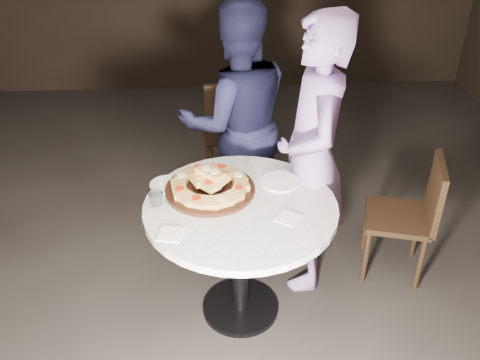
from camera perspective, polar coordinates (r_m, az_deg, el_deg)
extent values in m
plane|color=black|center=(3.54, -2.30, -12.49)|extent=(7.00, 7.00, 0.00)
cylinder|color=black|center=(3.46, 0.05, -13.40)|extent=(0.63, 0.63, 0.03)
cylinder|color=black|center=(3.19, 0.06, -8.57)|extent=(0.13, 0.13, 0.74)
cylinder|color=silver|center=(2.96, 0.06, -3.00)|extent=(1.43, 1.43, 0.04)
cylinder|color=black|center=(3.05, -3.22, -1.01)|extent=(0.66, 0.66, 0.02)
cube|color=#AF8444|center=(2.98, -0.11, -1.19)|extent=(0.11, 0.13, 0.05)
cylinder|color=#B8290E|center=(2.97, -0.11, -0.82)|extent=(0.06, 0.06, 0.01)
cube|color=#AF8444|center=(3.04, 0.11, -0.47)|extent=(0.10, 0.12, 0.05)
cube|color=#AF8444|center=(3.09, -0.18, 0.21)|extent=(0.11, 0.13, 0.05)
cylinder|color=beige|center=(3.08, -0.18, 0.57)|extent=(0.06, 0.06, 0.01)
cube|color=#AF8444|center=(3.14, -0.91, 0.77)|extent=(0.13, 0.14, 0.05)
cube|color=#AF8444|center=(3.17, -1.96, 1.12)|extent=(0.14, 0.13, 0.05)
cylinder|color=#B8290E|center=(3.16, -1.96, 1.47)|extent=(0.07, 0.07, 0.01)
cube|color=#AF8444|center=(3.19, -3.18, 1.22)|extent=(0.12, 0.09, 0.05)
cube|color=#AF8444|center=(3.18, -4.40, 1.08)|extent=(0.12, 0.10, 0.05)
cylinder|color=#B8290E|center=(3.17, -4.42, 1.43)|extent=(0.06, 0.06, 0.01)
cube|color=#AF8444|center=(3.15, -5.47, 0.69)|extent=(0.13, 0.14, 0.05)
cube|color=#AF8444|center=(3.10, -6.23, 0.12)|extent=(0.12, 0.13, 0.05)
cylinder|color=beige|center=(3.09, -6.26, 0.47)|extent=(0.07, 0.07, 0.01)
cube|color=#AF8444|center=(3.05, -6.57, -0.57)|extent=(0.10, 0.12, 0.05)
cube|color=#AF8444|center=(2.99, -6.40, -1.28)|extent=(0.10, 0.12, 0.05)
cylinder|color=#B8290E|center=(2.98, -6.42, -0.92)|extent=(0.06, 0.06, 0.01)
cube|color=#AF8444|center=(2.94, -5.72, -1.90)|extent=(0.14, 0.14, 0.05)
cube|color=#AF8444|center=(2.90, -4.63, -2.31)|extent=(0.13, 0.12, 0.05)
cylinder|color=#B8290E|center=(2.89, -4.65, -1.94)|extent=(0.06, 0.06, 0.01)
cube|color=#AF8444|center=(2.89, -3.30, -2.45)|extent=(0.12, 0.10, 0.05)
cube|color=#AF8444|center=(2.90, -1.95, -2.27)|extent=(0.13, 0.12, 0.05)
cylinder|color=beige|center=(2.89, -1.96, -1.90)|extent=(0.06, 0.06, 0.01)
cube|color=#AF8444|center=(2.93, -0.83, -1.83)|extent=(0.14, 0.13, 0.05)
cube|color=#AF8444|center=(3.02, -2.17, 0.04)|extent=(0.13, 0.14, 0.04)
cylinder|color=#2D6B1E|center=(3.00, -2.18, 0.41)|extent=(0.07, 0.07, 0.01)
cube|color=#AF8444|center=(3.07, -3.24, 0.60)|extent=(0.13, 0.12, 0.04)
cylinder|color=beige|center=(3.05, -3.26, 0.96)|extent=(0.07, 0.07, 0.01)
cube|color=#AF8444|center=(3.02, -4.34, 0.00)|extent=(0.12, 0.13, 0.05)
cylinder|color=orange|center=(3.01, -4.36, 0.37)|extent=(0.07, 0.07, 0.01)
cube|color=#AF8444|center=(2.97, -3.27, -0.57)|extent=(0.13, 0.14, 0.05)
cylinder|color=#B8290E|center=(2.96, -3.28, -0.20)|extent=(0.07, 0.07, 0.01)
cube|color=#AF8444|center=(2.99, -2.73, 0.53)|extent=(0.13, 0.14, 0.05)
cylinder|color=beige|center=(2.98, -2.74, 0.90)|extent=(0.07, 0.07, 0.01)
cube|color=#AF8444|center=(3.02, -3.60, 0.86)|extent=(0.14, 0.13, 0.05)
cylinder|color=beige|center=(3.01, -3.62, 1.23)|extent=(0.07, 0.07, 0.01)
cylinder|color=white|center=(3.13, -7.87, -0.48)|extent=(0.26, 0.26, 0.01)
cylinder|color=white|center=(3.14, 4.32, -0.15)|extent=(0.25, 0.25, 0.01)
imported|color=silver|center=(2.95, -8.92, -2.03)|extent=(0.11, 0.11, 0.08)
cube|color=white|center=(2.76, -7.41, -5.73)|extent=(0.14, 0.14, 0.01)
cube|color=white|center=(2.85, 5.16, -4.06)|extent=(0.16, 0.16, 0.01)
cube|color=black|center=(4.39, -0.79, 5.37)|extent=(0.48, 0.48, 0.04)
cube|color=black|center=(4.07, -0.50, 6.98)|extent=(0.46, 0.06, 0.50)
cylinder|color=black|center=(4.70, 1.42, 3.90)|extent=(0.04, 0.04, 0.50)
cylinder|color=black|center=(4.67, -3.43, 3.65)|extent=(0.04, 0.04, 0.50)
cylinder|color=black|center=(4.36, 2.08, 1.41)|extent=(0.04, 0.04, 0.50)
cylinder|color=black|center=(4.33, -3.13, 1.12)|extent=(0.04, 0.04, 0.50)
cube|color=black|center=(3.63, 16.42, -3.84)|extent=(0.49, 0.49, 0.04)
cube|color=black|center=(3.54, 20.14, -1.37)|extent=(0.14, 0.40, 0.43)
cylinder|color=black|center=(3.88, 13.33, -4.65)|extent=(0.04, 0.04, 0.43)
cylinder|color=black|center=(3.61, 13.29, -7.89)|extent=(0.04, 0.04, 0.43)
cylinder|color=black|center=(3.92, 18.33, -5.15)|extent=(0.04, 0.04, 0.43)
cylinder|color=black|center=(3.65, 18.69, -8.39)|extent=(0.04, 0.04, 0.43)
imported|color=black|center=(3.72, -0.38, 6.23)|extent=(0.92, 0.77, 1.70)
imported|color=#866CAE|center=(3.23, 7.70, 2.23)|extent=(0.43, 0.65, 1.78)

